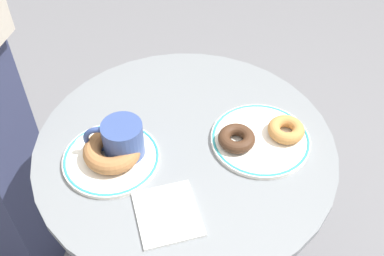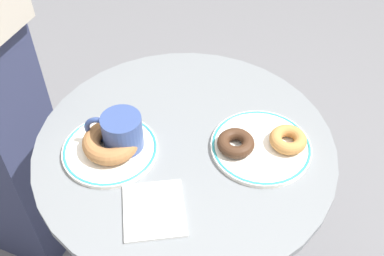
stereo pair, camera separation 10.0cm
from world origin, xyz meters
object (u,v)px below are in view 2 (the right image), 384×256
donut_old_fashioned (288,140)px  plate_right (261,147)px  plate_left (110,149)px  paper_napkin (154,210)px  donut_chocolate (236,143)px  cafe_table (186,197)px  donut_cinnamon (111,141)px  coffee_mug (121,133)px

donut_old_fashioned → plate_right: bearing=175.7°
plate_left → paper_napkin: plate_left is taller
plate_left → donut_old_fashioned: bearing=-6.0°
plate_right → donut_chocolate: (-0.06, 0.00, 0.02)m
cafe_table → plate_right: bearing=-12.4°
donut_cinnamon → coffee_mug: size_ratio=0.98×
cafe_table → plate_left: (-0.16, 0.00, 0.21)m
donut_old_fashioned → coffee_mug: size_ratio=0.65×
plate_right → donut_cinnamon: bearing=173.0°
cafe_table → plate_right: (0.16, -0.04, 0.21)m
donut_cinnamon → coffee_mug: 0.03m
plate_right → donut_cinnamon: (-0.32, 0.04, 0.02)m
paper_napkin → coffee_mug: coffee_mug is taller
plate_left → donut_cinnamon: 0.02m
donut_chocolate → coffee_mug: (-0.24, 0.04, 0.02)m
plate_left → donut_chocolate: bearing=-7.5°
plate_right → coffee_mug: 0.31m
coffee_mug → cafe_table: bearing=-3.5°
donut_cinnamon → paper_napkin: size_ratio=0.93×
plate_left → donut_cinnamon: (0.00, 0.00, 0.02)m
cafe_table → plate_left: size_ratio=3.45×
plate_left → donut_old_fashioned: size_ratio=2.56×
donut_cinnamon → cafe_table: bearing=-1.3°
paper_napkin → coffee_mug: bearing=107.3°
donut_old_fashioned → paper_napkin: bearing=-157.3°
plate_right → donut_cinnamon: size_ratio=1.80×
coffee_mug → plate_left: bearing=-164.2°
paper_napkin → coffee_mug: 0.19m
paper_napkin → plate_left: bearing=116.2°
cafe_table → paper_napkin: paper_napkin is taller
donut_cinnamon → donut_old_fashioned: 0.38m
plate_right → coffee_mug: bearing=171.6°
cafe_table → plate_left: 0.27m
coffee_mug → plate_right: bearing=-8.4°
coffee_mug → paper_napkin: bearing=-72.7°
donut_chocolate → coffee_mug: bearing=169.9°
donut_cinnamon → donut_chocolate: bearing=-8.3°
cafe_table → donut_old_fashioned: bearing=-10.3°
coffee_mug → donut_cinnamon: bearing=-168.8°
donut_old_fashioned → plate_left: bearing=174.0°
donut_old_fashioned → coffee_mug: 0.36m
cafe_table → plate_left: plate_left is taller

